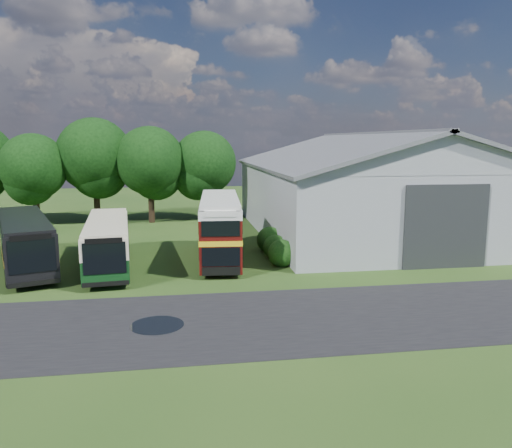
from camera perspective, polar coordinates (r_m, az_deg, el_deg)
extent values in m
plane|color=#1F3E13|center=(24.07, -7.35, -8.72)|extent=(120.00, 120.00, 0.00)
cube|color=black|center=(21.52, 1.03, -10.88)|extent=(60.00, 8.00, 0.02)
cylinder|color=black|center=(21.26, -11.24, -11.32)|extent=(2.20, 2.20, 0.01)
cube|color=gray|center=(42.11, 12.79, 2.79)|extent=(18.00, 24.00, 5.50)
cube|color=#2D3033|center=(31.35, 20.88, -0.30)|extent=(5.20, 0.18, 5.00)
cylinder|color=black|center=(48.40, -23.78, 1.61)|extent=(0.56, 0.56, 3.06)
sphere|color=black|center=(48.08, -24.08, 6.02)|extent=(5.78, 5.78, 5.78)
cylinder|color=black|center=(48.60, -17.71, 2.31)|extent=(0.56, 0.56, 3.60)
sphere|color=black|center=(48.28, -17.98, 7.50)|extent=(6.80, 6.80, 6.80)
cylinder|color=black|center=(47.10, -11.87, 2.17)|extent=(0.56, 0.56, 3.31)
sphere|color=black|center=(46.78, -12.03, 7.09)|extent=(6.26, 6.26, 6.26)
cylinder|color=black|center=(47.90, -5.83, 2.36)|extent=(0.56, 0.56, 3.17)
sphere|color=black|center=(47.58, -5.91, 6.99)|extent=(5.98, 5.98, 5.98)
sphere|color=#194714|center=(30.44, 2.95, -4.77)|extent=(1.70, 1.70, 1.70)
sphere|color=#194714|center=(32.35, 2.23, -3.91)|extent=(1.60, 1.60, 1.60)
sphere|color=#194714|center=(34.26, 1.58, -3.14)|extent=(1.80, 1.80, 1.80)
cube|color=#0E3413|center=(30.99, -16.58, -1.91)|extent=(3.46, 10.62, 2.59)
cube|color=#470C0A|center=(31.43, -4.13, -0.29)|extent=(3.10, 9.58, 3.77)
cube|color=black|center=(32.58, -24.91, -1.67)|extent=(6.09, 11.32, 2.76)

